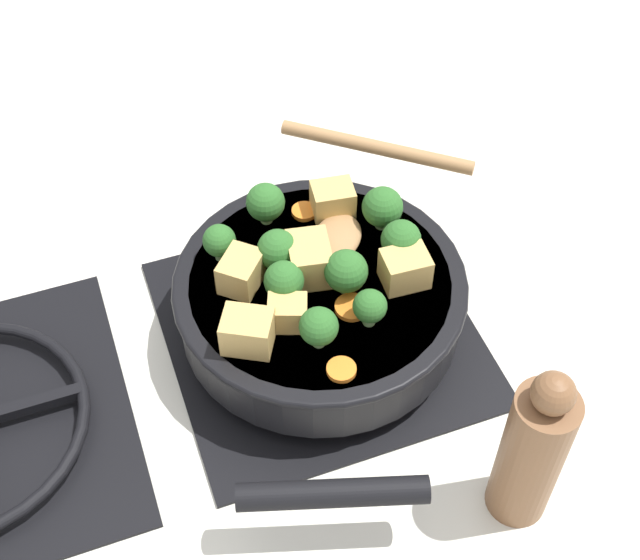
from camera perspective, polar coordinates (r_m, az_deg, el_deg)
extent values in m
plane|color=silver|center=(0.93, 0.00, -3.42)|extent=(2.40, 2.40, 0.00)
cube|color=black|center=(0.93, 0.00, -3.27)|extent=(0.31, 0.31, 0.01)
torus|color=black|center=(0.92, 0.00, -2.67)|extent=(0.24, 0.24, 0.01)
cube|color=black|center=(0.92, 0.00, -2.67)|extent=(0.01, 0.23, 0.01)
cube|color=black|center=(0.92, 0.00, -2.67)|extent=(0.23, 0.01, 0.01)
cylinder|color=black|center=(0.89, 0.00, -1.25)|extent=(0.28, 0.28, 0.06)
cylinder|color=#5B3316|center=(0.89, 0.00, -1.09)|extent=(0.26, 0.26, 0.05)
torus|color=black|center=(0.87, 0.00, -0.17)|extent=(0.29, 0.29, 0.01)
cylinder|color=black|center=(0.75, 0.82, -13.50)|extent=(0.07, 0.16, 0.02)
ellipsoid|color=#A87A4C|center=(0.89, 1.07, 2.72)|extent=(0.08, 0.08, 0.01)
cylinder|color=#A87A4C|center=(0.99, 3.63, 8.48)|extent=(0.15, 0.18, 0.02)
cube|color=tan|center=(0.85, -5.06, 0.53)|extent=(0.05, 0.05, 0.03)
cube|color=tan|center=(0.81, -4.66, -3.30)|extent=(0.05, 0.06, 0.04)
cube|color=tan|center=(0.92, 0.82, 5.14)|extent=(0.04, 0.05, 0.03)
cube|color=tan|center=(0.86, 5.47, 0.72)|extent=(0.04, 0.05, 0.04)
cube|color=tan|center=(0.86, -0.69, 1.34)|extent=(0.06, 0.05, 0.04)
cube|color=tan|center=(0.82, -2.09, -2.12)|extent=(0.04, 0.04, 0.03)
cylinder|color=#709956|center=(0.87, -2.67, 1.01)|extent=(0.01, 0.01, 0.01)
sphere|color=#2D6628|center=(0.86, -2.72, 1.95)|extent=(0.04, 0.04, 0.04)
cylinder|color=#709956|center=(0.83, 3.16, -2.46)|extent=(0.01, 0.01, 0.01)
sphere|color=#2D6628|center=(0.82, 3.21, -1.68)|extent=(0.03, 0.03, 0.03)
cylinder|color=#709956|center=(0.85, 1.65, -0.38)|extent=(0.01, 0.01, 0.01)
sphere|color=#2D6628|center=(0.84, 1.68, 0.57)|extent=(0.04, 0.04, 0.04)
cylinder|color=#709956|center=(0.92, -3.45, 4.06)|extent=(0.01, 0.01, 0.01)
sphere|color=#2D6628|center=(0.90, -3.51, 4.99)|extent=(0.04, 0.04, 0.04)
cylinder|color=#709956|center=(0.91, 3.95, 3.72)|extent=(0.01, 0.01, 0.01)
sphere|color=#2D6628|center=(0.90, 4.02, 4.69)|extent=(0.04, 0.04, 0.04)
cylinder|color=#709956|center=(0.88, 5.11, 1.68)|extent=(0.01, 0.01, 0.01)
sphere|color=#2D6628|center=(0.87, 5.20, 2.60)|extent=(0.04, 0.04, 0.04)
cylinder|color=#709956|center=(0.89, -6.36, 1.72)|extent=(0.01, 0.01, 0.01)
sphere|color=#2D6628|center=(0.87, -6.46, 2.52)|extent=(0.03, 0.03, 0.03)
cylinder|color=#709956|center=(0.81, -0.08, -3.82)|extent=(0.01, 0.01, 0.01)
sphere|color=#2D6628|center=(0.80, -0.08, -2.99)|extent=(0.04, 0.04, 0.04)
cylinder|color=#709956|center=(0.85, -2.28, -0.93)|extent=(0.01, 0.01, 0.01)
sphere|color=#2D6628|center=(0.83, -2.33, -0.04)|extent=(0.04, 0.04, 0.04)
cylinder|color=orange|center=(0.93, -1.02, 4.41)|extent=(0.03, 0.03, 0.01)
cylinder|color=orange|center=(0.84, 2.04, -1.76)|extent=(0.03, 0.03, 0.01)
cylinder|color=orange|center=(0.80, 1.38, -5.75)|extent=(0.03, 0.03, 0.01)
cylinder|color=brown|center=(0.78, 13.33, -10.91)|extent=(0.05, 0.05, 0.16)
sphere|color=brown|center=(0.70, 14.71, -7.03)|extent=(0.04, 0.04, 0.04)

